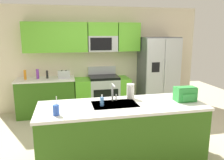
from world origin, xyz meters
TOP-DOWN VIEW (x-y plane):
  - ground_plane at (0.00, 0.00)m, footprint 9.00×9.00m
  - kitchen_wall_unit at (-0.14, 2.08)m, footprint 5.20×0.43m
  - back_counter at (-1.39, 1.80)m, footprint 1.35×0.63m
  - range_oven at (-0.02, 1.80)m, footprint 1.36×0.61m
  - refrigerator at (1.43, 1.73)m, footprint 0.90×0.76m
  - island_counter at (-0.11, -0.47)m, footprint 2.50×0.89m
  - toaster at (-0.95, 1.75)m, footprint 0.28×0.16m
  - pepper_mill at (-1.34, 1.80)m, footprint 0.05×0.05m
  - bottle_purple at (-1.55, 1.82)m, footprint 0.07×0.07m
  - bottle_orange at (-1.82, 1.76)m, footprint 0.06×0.06m
  - sink_faucet at (-0.21, -0.28)m, footprint 0.09×0.21m
  - drink_cup_blue at (-1.06, -0.71)m, footprint 0.08×0.08m
  - soap_dispenser at (-0.42, -0.47)m, footprint 0.06×0.06m
  - paper_towel_roll at (0.10, -0.19)m, footprint 0.12×0.12m
  - backpack at (0.90, -0.50)m, footprint 0.32×0.22m

SIDE VIEW (x-z plane):
  - ground_plane at x=0.00m, z-range 0.00..0.00m
  - range_oven at x=-0.02m, z-range -0.11..0.99m
  - back_counter at x=-1.39m, z-range 0.00..0.90m
  - island_counter at x=-0.11m, z-range 0.00..0.90m
  - refrigerator at x=1.43m, z-range 0.00..1.85m
  - soap_dispenser at x=-0.42m, z-range 0.88..1.05m
  - drink_cup_blue at x=-1.06m, z-range 0.84..1.10m
  - toaster at x=-0.95m, z-range 0.90..1.08m
  - pepper_mill at x=-1.34m, z-range 0.90..1.09m
  - bottle_orange at x=-1.82m, z-range 0.90..1.12m
  - bottle_purple at x=-1.55m, z-range 0.90..1.12m
  - backpack at x=0.90m, z-range 0.90..1.13m
  - paper_towel_roll at x=0.10m, z-range 0.90..1.14m
  - sink_faucet at x=-0.21m, z-range 0.93..1.21m
  - kitchen_wall_unit at x=-0.14m, z-range 0.17..2.77m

